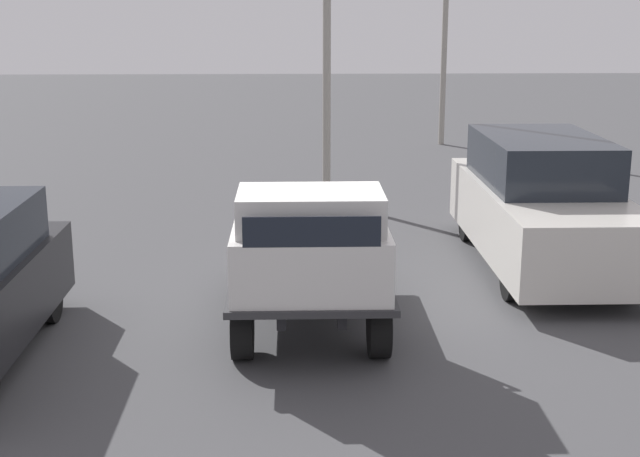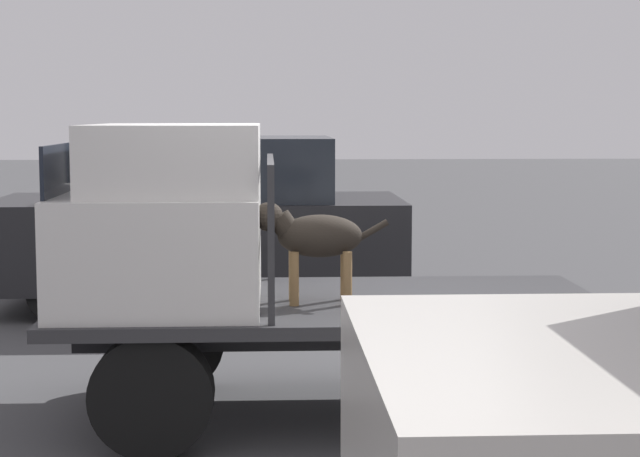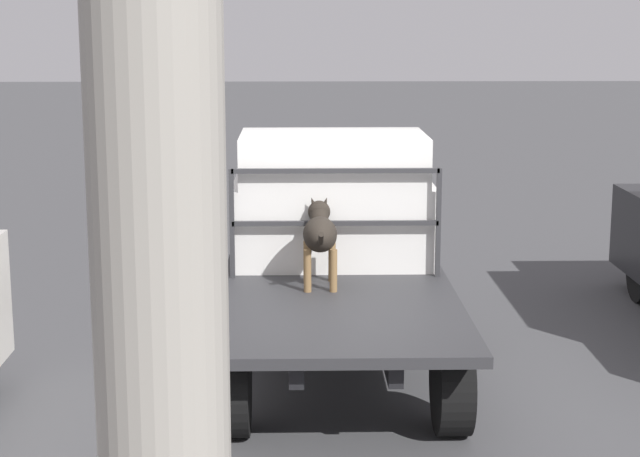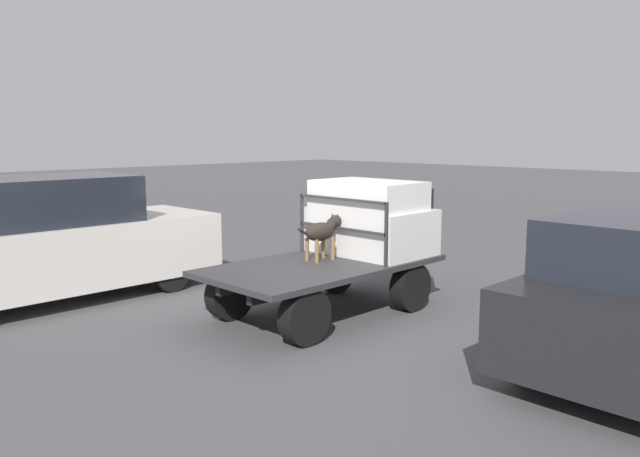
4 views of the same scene
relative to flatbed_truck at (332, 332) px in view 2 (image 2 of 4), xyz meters
The scene contains 6 objects.
ground_plane 0.56m from the flatbed_truck, ahead, with size 80.00×80.00×0.00m, color #474749.
flatbed_truck is the anchor object (origin of this frame).
truck_cab 1.30m from the flatbed_truck, ahead, with size 1.25×1.75×1.14m.
truck_headboard 0.91m from the flatbed_truck, ahead, with size 0.04×1.75×0.92m.
dog 0.68m from the flatbed_truck, 42.93° to the left, with size 0.90×0.27×0.68m.
parked_sedan 4.22m from the flatbed_truck, 75.29° to the right, with size 4.14×1.86×1.75m.
Camera 2 is at (0.41, 6.87, 1.98)m, focal length 60.00 mm.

